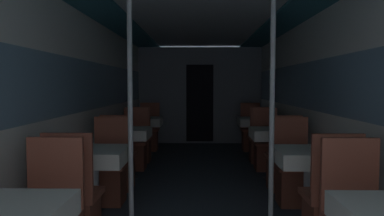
{
  "coord_description": "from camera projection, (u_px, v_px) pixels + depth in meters",
  "views": [
    {
      "loc": [
        -0.02,
        -1.23,
        1.39
      ],
      "look_at": [
        -0.09,
        2.58,
        1.15
      ],
      "focal_mm": 35.0,
      "sensor_mm": 36.0,
      "label": 1
    }
  ],
  "objects": [
    {
      "name": "dining_table_right_1",
      "position": [
        309.0,
        160.0,
        3.72
      ],
      "size": [
        0.65,
        0.65,
        0.75
      ],
      "color": "#4C4C51",
      "rests_on": "ground_plane"
    },
    {
      "name": "dining_table_left_3",
      "position": [
        145.0,
        123.0,
        7.28
      ],
      "size": [
        0.65,
        0.65,
        0.75
      ],
      "color": "#4C4C51",
      "rests_on": "ground_plane"
    },
    {
      "name": "chair_right_near_3",
      "position": [
        260.0,
        145.0,
        6.66
      ],
      "size": [
        0.41,
        0.41,
        1.0
      ],
      "color": "brown",
      "rests_on": "ground_plane"
    },
    {
      "name": "dining_table_left_2",
      "position": [
        128.0,
        135.0,
        5.52
      ],
      "size": [
        0.65,
        0.65,
        0.75
      ],
      "color": "#4C4C51",
      "rests_on": "ground_plane"
    },
    {
      "name": "chair_right_far_2",
      "position": [
        266.0,
        151.0,
        6.1
      ],
      "size": [
        0.41,
        0.41,
        1.0
      ],
      "rotation": [
        0.0,
        0.0,
        3.14
      ],
      "color": "brown",
      "rests_on": "ground_plane"
    },
    {
      "name": "chair_right_near_2",
      "position": [
        282.0,
        167.0,
        4.9
      ],
      "size": [
        0.41,
        0.41,
        1.0
      ],
      "color": "brown",
      "rests_on": "ground_plane"
    },
    {
      "name": "chair_left_far_3",
      "position": [
        149.0,
        136.0,
        7.91
      ],
      "size": [
        0.41,
        0.41,
        1.0
      ],
      "rotation": [
        0.0,
        0.0,
        3.14
      ],
      "color": "brown",
      "rests_on": "ground_plane"
    },
    {
      "name": "chair_left_near_2",
      "position": [
        119.0,
        167.0,
        4.94
      ],
      "size": [
        0.41,
        0.41,
        1.0
      ],
      "color": "brown",
      "rests_on": "ground_plane"
    },
    {
      "name": "support_pole_left_1",
      "position": [
        130.0,
        110.0,
        3.72
      ],
      "size": [
        0.05,
        0.05,
        2.27
      ],
      "color": "silver",
      "rests_on": "ground_plane"
    },
    {
      "name": "wall_right",
      "position": [
        316.0,
        102.0,
        4.8
      ],
      "size": [
        0.05,
        9.99,
        2.27
      ],
      "color": "silver",
      "rests_on": "ground_plane"
    },
    {
      "name": "chair_right_far_1",
      "position": [
        293.0,
        178.0,
        4.34
      ],
      "size": [
        0.41,
        0.41,
        1.0
      ],
      "rotation": [
        0.0,
        0.0,
        3.14
      ],
      "color": "brown",
      "rests_on": "ground_plane"
    },
    {
      "name": "dining_table_right_2",
      "position": [
        273.0,
        136.0,
        5.48
      ],
      "size": [
        0.65,
        0.65,
        0.75
      ],
      "color": "#4C4C51",
      "rests_on": "ground_plane"
    },
    {
      "name": "dining_table_left_1",
      "position": [
        94.0,
        159.0,
        3.76
      ],
      "size": [
        0.65,
        0.65,
        0.75
      ],
      "color": "#4C4C51",
      "rests_on": "ground_plane"
    },
    {
      "name": "support_pole_right_1",
      "position": [
        272.0,
        110.0,
        3.69
      ],
      "size": [
        0.05,
        0.05,
        2.27
      ],
      "color": "silver",
      "rests_on": "ground_plane"
    },
    {
      "name": "chair_right_near_1",
      "position": [
        329.0,
        214.0,
        3.14
      ],
      "size": [
        0.41,
        0.41,
        1.0
      ],
      "color": "brown",
      "rests_on": "ground_plane"
    },
    {
      "name": "chair_left_near_1",
      "position": [
        75.0,
        212.0,
        3.18
      ],
      "size": [
        0.41,
        0.41,
        1.0
      ],
      "color": "brown",
      "rests_on": "ground_plane"
    },
    {
      "name": "chair_left_far_2",
      "position": [
        135.0,
        151.0,
        6.14
      ],
      "size": [
        0.41,
        0.41,
        1.0
      ],
      "rotation": [
        0.0,
        0.0,
        3.14
      ],
      "color": "brown",
      "rests_on": "ground_plane"
    },
    {
      "name": "chair_left_near_3",
      "position": [
        140.0,
        145.0,
        6.7
      ],
      "size": [
        0.41,
        0.41,
        1.0
      ],
      "color": "brown",
      "rests_on": "ground_plane"
    },
    {
      "name": "chair_left_far_1",
      "position": [
        109.0,
        177.0,
        4.38
      ],
      "size": [
        0.41,
        0.41,
        1.0
      ],
      "rotation": [
        0.0,
        0.0,
        3.14
      ],
      "color": "brown",
      "rests_on": "ground_plane"
    },
    {
      "name": "chair_right_far_3",
      "position": [
        251.0,
        136.0,
        7.87
      ],
      "size": [
        0.41,
        0.41,
        1.0
      ],
      "rotation": [
        0.0,
        0.0,
        3.14
      ],
      "color": "brown",
      "rests_on": "ground_plane"
    },
    {
      "name": "ceiling_panel",
      "position": [
        201.0,
        12.0,
        4.76
      ],
      "size": [
        2.96,
        9.99,
        0.07
      ],
      "color": "silver",
      "rests_on": "wall_left"
    },
    {
      "name": "dining_table_right_3",
      "position": [
        255.0,
        123.0,
        7.24
      ],
      "size": [
        0.65,
        0.65,
        0.75
      ],
      "color": "#4C4C51",
      "rests_on": "ground_plane"
    },
    {
      "name": "bulkhead_far",
      "position": [
        200.0,
        96.0,
        8.87
      ],
      "size": [
        2.9,
        0.09,
        2.27
      ],
      "color": "slate",
      "rests_on": "ground_plane"
    },
    {
      "name": "wall_left",
      "position": [
        87.0,
        102.0,
        4.85
      ],
      "size": [
        0.05,
        9.99,
        2.27
      ],
      "color": "silver",
      "rests_on": "ground_plane"
    }
  ]
}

